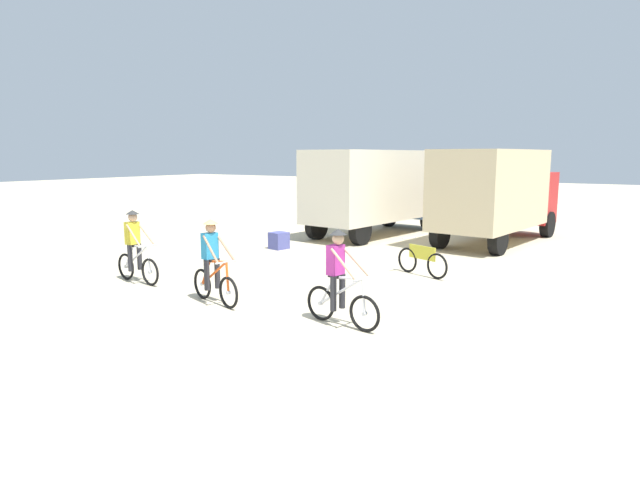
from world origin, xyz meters
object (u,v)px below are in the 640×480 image
at_px(box_truck_cream_rv, 373,188).
at_px(bicycle_spare, 422,261).
at_px(cyclist_near_camera, 340,281).
at_px(supply_crate, 279,241).
at_px(cyclist_orange_shirt, 135,249).
at_px(box_truck_tan_camper, 497,191).
at_px(cyclist_cowboy_hat, 213,265).

relative_size(box_truck_cream_rv, bicycle_spare, 4.27).
bearing_deg(cyclist_near_camera, supply_crate, 134.32).
distance_m(box_truck_cream_rv, cyclist_orange_shirt, 10.56).
bearing_deg(bicycle_spare, box_truck_tan_camper, 88.26).
bearing_deg(cyclist_orange_shirt, box_truck_cream_rv, 82.72).
bearing_deg(box_truck_tan_camper, supply_crate, -138.46).
relative_size(cyclist_orange_shirt, cyclist_cowboy_hat, 1.00).
xyz_separation_m(box_truck_cream_rv, box_truck_tan_camper, (4.62, 0.62, 0.00)).
bearing_deg(supply_crate, cyclist_near_camera, -45.68).
distance_m(cyclist_cowboy_hat, cyclist_near_camera, 3.08).
relative_size(cyclist_cowboy_hat, cyclist_near_camera, 1.00).
xyz_separation_m(box_truck_tan_camper, supply_crate, (-5.87, -5.20, -1.59)).
distance_m(cyclist_orange_shirt, cyclist_near_camera, 6.06).
bearing_deg(box_truck_cream_rv, bicycle_spare, -53.03).
xyz_separation_m(box_truck_cream_rv, cyclist_cowboy_hat, (1.65, -10.82, -1.03)).
height_order(box_truck_cream_rv, cyclist_orange_shirt, box_truck_cream_rv).
distance_m(cyclist_near_camera, supply_crate, 8.57).
bearing_deg(cyclist_orange_shirt, bicycle_spare, 38.36).
height_order(cyclist_orange_shirt, bicycle_spare, cyclist_orange_shirt).
distance_m(box_truck_tan_camper, cyclist_orange_shirt, 12.59).
height_order(cyclist_orange_shirt, supply_crate, cyclist_orange_shirt).
relative_size(cyclist_near_camera, bicycle_spare, 1.11).
height_order(box_truck_tan_camper, cyclist_cowboy_hat, box_truck_tan_camper).
height_order(box_truck_tan_camper, bicycle_spare, box_truck_tan_camper).
bearing_deg(cyclist_orange_shirt, cyclist_cowboy_hat, -7.43).
relative_size(box_truck_cream_rv, cyclist_orange_shirt, 3.84).
xyz_separation_m(cyclist_near_camera, supply_crate, (-5.97, 6.12, -0.56)).
xyz_separation_m(box_truck_cream_rv, bicycle_spare, (4.42, -5.87, -1.48)).
height_order(bicycle_spare, supply_crate, bicycle_spare).
bearing_deg(cyclist_cowboy_hat, cyclist_orange_shirt, 172.57).
bearing_deg(cyclist_cowboy_hat, box_truck_tan_camper, 75.46).
relative_size(box_truck_cream_rv, box_truck_tan_camper, 1.00).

